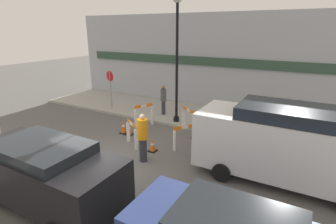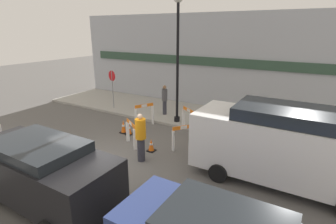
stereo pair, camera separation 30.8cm
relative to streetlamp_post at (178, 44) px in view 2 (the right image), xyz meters
name	(u,v)px [view 2 (the right image)]	position (x,y,z in m)	size (l,w,h in m)	color
ground_plane	(104,164)	(-0.22, -5.00, -3.95)	(60.00, 60.00, 0.00)	#565451
sidewalk_slab	(186,114)	(-0.22, 1.45, -3.88)	(18.00, 3.91, 0.13)	#9E9B93
storefront_facade	(203,62)	(-0.22, 3.48, -1.20)	(18.00, 0.22, 5.50)	#A3A8B2
streetlamp_post	(178,44)	(0.00, 0.00, 0.00)	(0.44, 0.44, 6.01)	black
stop_sign	(112,83)	(-4.38, 0.17, -2.34)	(0.59, 0.14, 2.21)	gray
barricade_0	(131,132)	(-0.37, -3.22, -3.38)	(0.89, 0.64, 1.04)	white
barricade_1	(184,136)	(1.64, -2.43, -3.39)	(0.67, 0.86, 1.00)	white
barricade_2	(188,119)	(0.97, -0.65, -3.33)	(0.89, 0.64, 1.12)	white
barricade_3	(144,114)	(-1.23, -1.09, -3.33)	(0.57, 0.94, 1.13)	white
traffic_cone_0	(129,129)	(-1.19, -2.36, -3.67)	(0.30, 0.30, 0.57)	black
traffic_cone_1	(195,131)	(1.57, -1.20, -3.62)	(0.30, 0.30, 0.68)	black
traffic_cone_2	(123,127)	(-1.54, -2.33, -3.65)	(0.30, 0.30, 0.62)	black
traffic_cone_3	(151,145)	(0.64, -3.25, -3.70)	(0.30, 0.30, 0.52)	black
person_worker	(141,136)	(0.77, -4.08, -2.98)	(0.46, 0.46, 1.80)	#33333D
person_pedestrian	(165,99)	(-1.14, 0.66, -2.94)	(0.38, 0.38, 1.61)	#33333D
parked_car_1	(41,169)	(-0.09, -7.39, -2.93)	(4.56, 1.95, 1.82)	black
work_van	(286,143)	(5.39, -2.96, -2.62)	(5.54, 2.20, 2.44)	white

